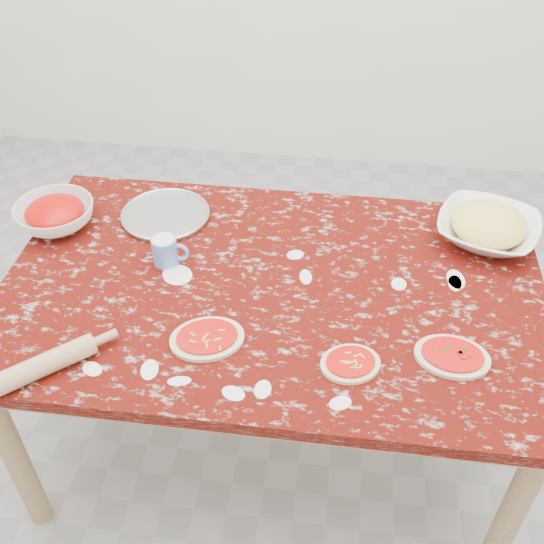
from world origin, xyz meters
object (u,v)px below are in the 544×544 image
(pizza_tray, at_px, (166,215))
(cheese_bowl, at_px, (487,230))
(flour_mug, at_px, (166,251))
(rolling_pin, at_px, (41,366))
(worktable, at_px, (272,305))
(sauce_bowl, at_px, (55,215))

(pizza_tray, relative_size, cheese_bowl, 0.93)
(cheese_bowl, height_order, flour_mug, flour_mug)
(flour_mug, bearing_deg, rolling_pin, -113.31)
(cheese_bowl, distance_m, flour_mug, 1.01)
(cheese_bowl, bearing_deg, rolling_pin, -148.75)
(worktable, relative_size, rolling_pin, 5.65)
(sauce_bowl, distance_m, rolling_pin, 0.64)
(cheese_bowl, relative_size, flour_mug, 2.71)
(worktable, xyz_separation_m, sauce_bowl, (-0.74, 0.20, 0.12))
(pizza_tray, relative_size, sauce_bowl, 1.14)
(worktable, relative_size, flour_mug, 13.94)
(sauce_bowl, relative_size, cheese_bowl, 0.82)
(cheese_bowl, distance_m, rolling_pin, 1.39)
(pizza_tray, height_order, rolling_pin, rolling_pin)
(sauce_bowl, relative_size, rolling_pin, 0.90)
(cheese_bowl, bearing_deg, pizza_tray, -179.13)
(pizza_tray, distance_m, cheese_bowl, 1.05)
(pizza_tray, bearing_deg, sauce_bowl, -164.74)
(worktable, xyz_separation_m, cheese_bowl, (0.65, 0.31, 0.12))
(sauce_bowl, xyz_separation_m, flour_mug, (0.41, -0.14, 0.01))
(cheese_bowl, bearing_deg, worktable, -154.69)
(rolling_pin, bearing_deg, worktable, 37.56)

